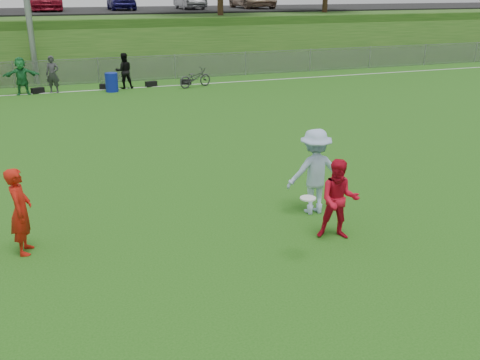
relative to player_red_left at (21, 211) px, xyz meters
name	(u,v)px	position (x,y,z in m)	size (l,w,h in m)	color
ground	(212,259)	(3.18, -1.44, -0.82)	(120.00, 120.00, 0.00)	#1C5612
sideline_far	(104,90)	(3.18, 16.56, -0.82)	(60.00, 0.10, 0.01)	white
fence	(98,70)	(3.18, 18.56, -0.18)	(58.00, 0.06, 1.30)	gray
berm	(81,36)	(3.18, 29.56, 0.68)	(120.00, 18.00, 3.00)	#1E4914
parking_lot	(77,11)	(3.18, 31.56, 2.23)	(120.00, 12.00, 0.10)	black
car_row	(59,0)	(2.01, 30.56, 3.00)	(32.04, 5.18, 1.44)	silver
spectator_row	(32,75)	(0.06, 16.56, 0.02)	(8.06, 0.86, 1.69)	#A51A0B
gear_bags	(122,86)	(4.07, 16.66, -0.69)	(7.65, 0.51, 0.26)	black
player_red_left	(21,211)	(0.00, 0.00, 0.00)	(0.60, 0.39, 1.65)	red
player_red_center	(339,200)	(5.76, -1.41, -0.02)	(0.78, 0.61, 1.61)	red
player_blue	(315,172)	(5.90, -0.11, 0.11)	(1.21, 0.69, 1.87)	#A7BFE7
frisbee	(308,198)	(4.76, -2.05, 0.39)	(0.28, 0.28, 0.03)	white
recycling_bin	(112,82)	(3.51, 15.93, -0.39)	(0.58, 0.58, 0.88)	#0D1F97
bicycle	(195,78)	(7.52, 15.76, -0.36)	(0.62, 1.78, 0.93)	#2A2A2C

